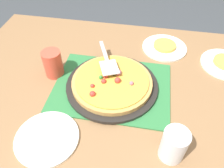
{
  "coord_description": "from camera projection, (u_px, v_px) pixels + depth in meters",
  "views": [
    {
      "loc": [
        0.11,
        -0.63,
        1.43
      ],
      "look_at": [
        0.0,
        0.0,
        0.77
      ],
      "focal_mm": 35.64,
      "sensor_mm": 36.0,
      "label": 1
    }
  ],
  "objects": [
    {
      "name": "ground_plane",
      "position": [
        112.0,
        164.0,
        1.47
      ],
      "size": [
        8.0,
        8.0,
        0.0
      ],
      "primitive_type": "plane",
      "color": "#3D4247"
    },
    {
      "name": "cup_near",
      "position": [
        174.0,
        145.0,
        0.68
      ],
      "size": [
        0.08,
        0.08,
        0.12
      ],
      "primitive_type": "cylinder",
      "color": "white",
      "rests_on": "dining_table"
    },
    {
      "name": "plate_near_left",
      "position": [
        164.0,
        48.0,
        1.12
      ],
      "size": [
        0.22,
        0.22,
        0.01
      ],
      "primitive_type": "cylinder",
      "color": "white",
      "rests_on": "dining_table"
    },
    {
      "name": "placemat",
      "position": [
        112.0,
        87.0,
        0.93
      ],
      "size": [
        0.48,
        0.36,
        0.01
      ],
      "primitive_type": "cube",
      "color": "#2D753D",
      "rests_on": "dining_table"
    },
    {
      "name": "dining_table",
      "position": [
        112.0,
        104.0,
        1.01
      ],
      "size": [
        1.4,
        1.0,
        0.75
      ],
      "color": "olive",
      "rests_on": "ground_plane"
    },
    {
      "name": "pizza",
      "position": [
        112.0,
        82.0,
        0.91
      ],
      "size": [
        0.33,
        0.33,
        0.05
      ],
      "color": "tan",
      "rests_on": "pizza_pan"
    },
    {
      "name": "pizza_server",
      "position": [
        107.0,
        60.0,
        0.95
      ],
      "size": [
        0.13,
        0.23,
        0.01
      ],
      "color": "silver",
      "rests_on": "pizza"
    },
    {
      "name": "pizza_pan",
      "position": [
        112.0,
        85.0,
        0.92
      ],
      "size": [
        0.38,
        0.38,
        0.01
      ],
      "primitive_type": "cylinder",
      "color": "black",
      "rests_on": "placemat"
    },
    {
      "name": "plate_side",
      "position": [
        47.0,
        138.0,
        0.76
      ],
      "size": [
        0.22,
        0.22,
        0.01
      ],
      "primitive_type": "cylinder",
      "color": "white",
      "rests_on": "dining_table"
    },
    {
      "name": "cup_far",
      "position": [
        53.0,
        63.0,
        0.95
      ],
      "size": [
        0.08,
        0.08,
        0.12
      ],
      "primitive_type": "cylinder",
      "color": "#E04C38",
      "rests_on": "dining_table"
    },
    {
      "name": "served_slice_left",
      "position": [
        165.0,
        45.0,
        1.11
      ],
      "size": [
        0.11,
        0.11,
        0.02
      ],
      "primitive_type": "cylinder",
      "color": "#EAB747",
      "rests_on": "plate_near_left"
    }
  ]
}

